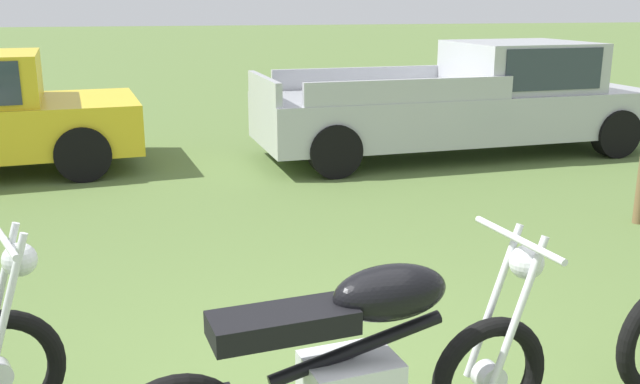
# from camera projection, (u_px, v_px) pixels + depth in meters

# --- Properties ---
(motorcycle_black) EXTENTS (2.06, 0.69, 1.02)m
(motorcycle_black) POSITION_uv_depth(u_px,v_px,m) (352.00, 371.00, 3.01)
(motorcycle_black) COLOR black
(motorcycle_black) RESTS_ON ground
(pickup_truck_silver) EXTENTS (5.42, 2.06, 1.49)m
(pickup_truck_silver) POSITION_uv_depth(u_px,v_px,m) (475.00, 98.00, 9.44)
(pickup_truck_silver) COLOR #B2B5BA
(pickup_truck_silver) RESTS_ON ground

